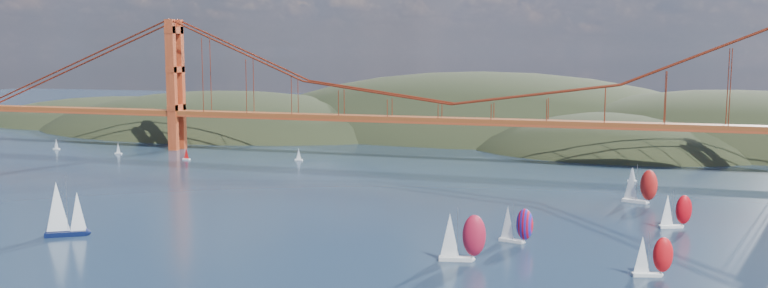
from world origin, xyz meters
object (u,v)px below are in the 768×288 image
(racer_0, at_px, (461,236))
(racer_3, at_px, (675,210))
(sloop_navy, at_px, (63,209))
(racer_rwb, at_px, (516,224))
(racer_5, at_px, (639,185))
(racer_1, at_px, (652,255))

(racer_0, relative_size, racer_3, 1.20)
(sloop_navy, xyz_separation_m, racer_0, (89.85, 7.14, -1.08))
(racer_rwb, bearing_deg, racer_3, 51.73)
(racer_rwb, bearing_deg, racer_5, 78.72)
(racer_1, bearing_deg, racer_rwb, 132.26)
(sloop_navy, bearing_deg, racer_5, 0.56)
(racer_0, xyz_separation_m, racer_5, (35.09, 71.55, 0.02))
(racer_0, xyz_separation_m, racer_1, (35.84, 0.44, -1.05))
(racer_0, relative_size, racer_1, 1.26)
(sloop_navy, xyz_separation_m, racer_3, (132.39, 50.30, -1.94))
(sloop_navy, distance_m, racer_rwb, 101.37)
(sloop_navy, height_order, racer_1, sloop_navy)
(racer_rwb, bearing_deg, racer_1, -17.17)
(sloop_navy, bearing_deg, racer_rwb, -17.39)
(racer_3, bearing_deg, racer_0, -155.76)
(racer_0, height_order, racer_5, racer_5)
(racer_1, bearing_deg, racer_0, 165.30)
(sloop_navy, height_order, racer_0, sloop_navy)
(racer_0, bearing_deg, racer_1, -10.63)
(racer_5, xyz_separation_m, racer_rwb, (-26.71, -53.73, -0.90))
(racer_3, bearing_deg, racer_5, 83.52)
(racer_3, height_order, racer_5, racer_5)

